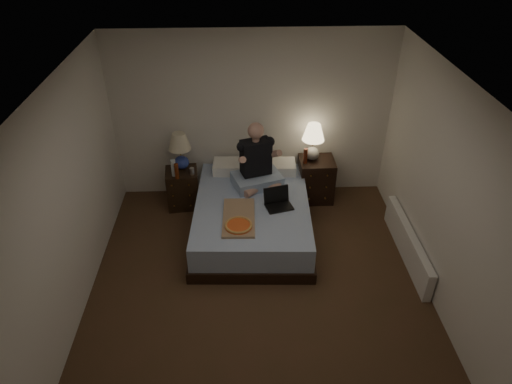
{
  "coord_description": "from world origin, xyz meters",
  "views": [
    {
      "loc": [
        -0.19,
        -3.79,
        4.01
      ],
      "look_at": [
        0.0,
        0.9,
        0.85
      ],
      "focal_mm": 32.0,
      "sensor_mm": 36.0,
      "label": 1
    }
  ],
  "objects_px": {
    "nightstand_left": "(183,188)",
    "nightstand_right": "(316,180)",
    "lamp_right": "(313,142)",
    "water_bottle": "(174,168)",
    "soda_can": "(192,171)",
    "person": "(257,156)",
    "lamp_left": "(180,151)",
    "pizza_box": "(238,226)",
    "radiator": "(408,244)",
    "beer_bottle_left": "(177,171)",
    "beer_bottle_right": "(305,156)",
    "bed": "(252,217)",
    "laptop": "(279,200)"
  },
  "relations": [
    {
      "from": "nightstand_left",
      "to": "soda_can",
      "type": "height_order",
      "value": "soda_can"
    },
    {
      "from": "nightstand_right",
      "to": "person",
      "type": "distance_m",
      "value": 1.16
    },
    {
      "from": "bed",
      "to": "beer_bottle_right",
      "type": "distance_m",
      "value": 1.2
    },
    {
      "from": "beer_bottle_right",
      "to": "radiator",
      "type": "relative_size",
      "value": 0.14
    },
    {
      "from": "person",
      "to": "nightstand_right",
      "type": "bearing_deg",
      "value": 4.17
    },
    {
      "from": "nightstand_left",
      "to": "beer_bottle_right",
      "type": "distance_m",
      "value": 1.86
    },
    {
      "from": "nightstand_left",
      "to": "nightstand_right",
      "type": "distance_m",
      "value": 1.99
    },
    {
      "from": "lamp_right",
      "to": "water_bottle",
      "type": "distance_m",
      "value": 2.02
    },
    {
      "from": "nightstand_right",
      "to": "lamp_left",
      "type": "height_order",
      "value": "lamp_left"
    },
    {
      "from": "lamp_right",
      "to": "water_bottle",
      "type": "xyz_separation_m",
      "value": [
        -1.99,
        -0.26,
        -0.23
      ]
    },
    {
      "from": "nightstand_left",
      "to": "beer_bottle_right",
      "type": "relative_size",
      "value": 2.57
    },
    {
      "from": "beer_bottle_left",
      "to": "person",
      "type": "relative_size",
      "value": 0.25
    },
    {
      "from": "beer_bottle_right",
      "to": "pizza_box",
      "type": "height_order",
      "value": "beer_bottle_right"
    },
    {
      "from": "water_bottle",
      "to": "person",
      "type": "height_order",
      "value": "person"
    },
    {
      "from": "soda_can",
      "to": "pizza_box",
      "type": "bearing_deg",
      "value": -60.73
    },
    {
      "from": "water_bottle",
      "to": "laptop",
      "type": "bearing_deg",
      "value": -26.28
    },
    {
      "from": "lamp_left",
      "to": "pizza_box",
      "type": "height_order",
      "value": "lamp_left"
    },
    {
      "from": "beer_bottle_right",
      "to": "pizza_box",
      "type": "xyz_separation_m",
      "value": [
        -0.98,
        -1.29,
        -0.24
      ]
    },
    {
      "from": "nightstand_right",
      "to": "beer_bottle_left",
      "type": "xyz_separation_m",
      "value": [
        -2.02,
        -0.29,
        0.37
      ]
    },
    {
      "from": "nightstand_right",
      "to": "laptop",
      "type": "relative_size",
      "value": 1.95
    },
    {
      "from": "nightstand_left",
      "to": "soda_can",
      "type": "bearing_deg",
      "value": -34.65
    },
    {
      "from": "nightstand_right",
      "to": "laptop",
      "type": "bearing_deg",
      "value": -125.12
    },
    {
      "from": "lamp_right",
      "to": "water_bottle",
      "type": "relative_size",
      "value": 2.24
    },
    {
      "from": "beer_bottle_left",
      "to": "soda_can",
      "type": "bearing_deg",
      "value": 27.12
    },
    {
      "from": "nightstand_right",
      "to": "pizza_box",
      "type": "height_order",
      "value": "nightstand_right"
    },
    {
      "from": "water_bottle",
      "to": "radiator",
      "type": "relative_size",
      "value": 0.16
    },
    {
      "from": "nightstand_right",
      "to": "beer_bottle_right",
      "type": "bearing_deg",
      "value": -162.95
    },
    {
      "from": "nightstand_left",
      "to": "radiator",
      "type": "relative_size",
      "value": 0.37
    },
    {
      "from": "person",
      "to": "nightstand_left",
      "type": "bearing_deg",
      "value": 148.0
    },
    {
      "from": "nightstand_left",
      "to": "radiator",
      "type": "distance_m",
      "value": 3.24
    },
    {
      "from": "lamp_left",
      "to": "beer_bottle_left",
      "type": "distance_m",
      "value": 0.32
    },
    {
      "from": "nightstand_left",
      "to": "laptop",
      "type": "xyz_separation_m",
      "value": [
        1.35,
        -0.83,
        0.33
      ]
    },
    {
      "from": "bed",
      "to": "water_bottle",
      "type": "bearing_deg",
      "value": 155.05
    },
    {
      "from": "soda_can",
      "to": "person",
      "type": "xyz_separation_m",
      "value": [
        0.92,
        -0.18,
        0.33
      ]
    },
    {
      "from": "water_bottle",
      "to": "soda_can",
      "type": "relative_size",
      "value": 2.5
    },
    {
      "from": "nightstand_left",
      "to": "bed",
      "type": "bearing_deg",
      "value": -40.18
    },
    {
      "from": "soda_can",
      "to": "beer_bottle_left",
      "type": "distance_m",
      "value": 0.23
    },
    {
      "from": "lamp_right",
      "to": "soda_can",
      "type": "distance_m",
      "value": 1.78
    },
    {
      "from": "nightstand_left",
      "to": "radiator",
      "type": "height_order",
      "value": "nightstand_left"
    },
    {
      "from": "laptop",
      "to": "beer_bottle_right",
      "type": "bearing_deg",
      "value": 47.27
    },
    {
      "from": "bed",
      "to": "radiator",
      "type": "bearing_deg",
      "value": -14.28
    },
    {
      "from": "water_bottle",
      "to": "person",
      "type": "relative_size",
      "value": 0.27
    },
    {
      "from": "beer_bottle_right",
      "to": "water_bottle",
      "type": "bearing_deg",
      "value": -175.22
    },
    {
      "from": "lamp_right",
      "to": "laptop",
      "type": "height_order",
      "value": "lamp_right"
    },
    {
      "from": "person",
      "to": "radiator",
      "type": "bearing_deg",
      "value": -46.22
    },
    {
      "from": "laptop",
      "to": "radiator",
      "type": "xyz_separation_m",
      "value": [
        1.62,
        -0.45,
        -0.42
      ]
    },
    {
      "from": "lamp_right",
      "to": "radiator",
      "type": "relative_size",
      "value": 0.35
    },
    {
      "from": "radiator",
      "to": "lamp_left",
      "type": "bearing_deg",
      "value": 155.37
    },
    {
      "from": "nightstand_right",
      "to": "water_bottle",
      "type": "xyz_separation_m",
      "value": [
        -2.07,
        -0.22,
        0.38
      ]
    },
    {
      "from": "nightstand_right",
      "to": "person",
      "type": "bearing_deg",
      "value": -158.4
    }
  ]
}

